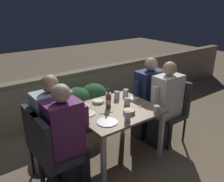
# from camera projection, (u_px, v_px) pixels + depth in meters

# --- Properties ---
(ground_plane) EXTENTS (16.00, 16.00, 0.00)m
(ground_plane) POSITION_uv_depth(u_px,v_px,m) (115.00, 156.00, 3.24)
(ground_plane) COLOR #847056
(parapet_wall) EXTENTS (9.00, 0.18, 0.85)m
(parapet_wall) POSITION_uv_depth(u_px,v_px,m) (67.00, 96.00, 4.11)
(parapet_wall) COLOR gray
(parapet_wall) RESTS_ON ground_plane
(dining_table) EXTENTS (1.01, 0.88, 0.71)m
(dining_table) POSITION_uv_depth(u_px,v_px,m) (115.00, 115.00, 3.02)
(dining_table) COLOR #937556
(dining_table) RESTS_ON ground_plane
(planter_hedge) EXTENTS (1.12, 0.47, 0.73)m
(planter_hedge) POSITION_uv_depth(u_px,v_px,m) (77.00, 107.00, 3.74)
(planter_hedge) COLOR brown
(planter_hedge) RESTS_ON ground_plane
(chair_left_near) EXTENTS (0.41, 0.40, 0.93)m
(chair_left_near) POSITION_uv_depth(u_px,v_px,m) (50.00, 151.00, 2.42)
(chair_left_near) COLOR #333338
(chair_left_near) RESTS_ON ground_plane
(person_purple_stripe) EXTENTS (0.47, 0.26, 1.23)m
(person_purple_stripe) POSITION_uv_depth(u_px,v_px,m) (67.00, 138.00, 2.50)
(person_purple_stripe) COLOR #282833
(person_purple_stripe) RESTS_ON ground_plane
(chair_left_far) EXTENTS (0.41, 0.40, 0.93)m
(chair_left_far) POSITION_uv_depth(u_px,v_px,m) (41.00, 139.00, 2.62)
(chair_left_far) COLOR #333338
(chair_left_far) RESTS_ON ground_plane
(person_blue_shirt) EXTENTS (0.49, 0.26, 1.26)m
(person_blue_shirt) POSITION_uv_depth(u_px,v_px,m) (57.00, 127.00, 2.70)
(person_blue_shirt) COLOR #282833
(person_blue_shirt) RESTS_ON ground_plane
(chair_right_near) EXTENTS (0.41, 0.40, 0.93)m
(chair_right_near) POSITION_uv_depth(u_px,v_px,m) (174.00, 106.00, 3.46)
(chair_right_near) COLOR #333338
(chair_right_near) RESTS_ON ground_plane
(person_white_polo) EXTENTS (0.48, 0.26, 1.23)m
(person_white_polo) POSITION_uv_depth(u_px,v_px,m) (165.00, 105.00, 3.33)
(person_white_polo) COLOR #282833
(person_white_polo) RESTS_ON ground_plane
(chair_right_far) EXTENTS (0.41, 0.40, 0.93)m
(chair_right_far) POSITION_uv_depth(u_px,v_px,m) (156.00, 99.00, 3.69)
(chair_right_far) COLOR #333338
(chair_right_far) RESTS_ON ground_plane
(person_navy_jumper) EXTENTS (0.50, 0.26, 1.23)m
(person_navy_jumper) POSITION_uv_depth(u_px,v_px,m) (147.00, 98.00, 3.56)
(person_navy_jumper) COLOR #282833
(person_navy_jumper) RESTS_ON ground_plane
(beer_bottle) EXTENTS (0.07, 0.07, 0.26)m
(beer_bottle) POSITION_uv_depth(u_px,v_px,m) (108.00, 101.00, 2.97)
(beer_bottle) COLOR brown
(beer_bottle) RESTS_ON dining_table
(plate_0) EXTENTS (0.18, 0.18, 0.01)m
(plate_0) POSITION_uv_depth(u_px,v_px,m) (88.00, 114.00, 2.85)
(plate_0) COLOR silver
(plate_0) RESTS_ON dining_table
(plate_1) EXTENTS (0.24, 0.24, 0.01)m
(plate_1) POSITION_uv_depth(u_px,v_px,m) (107.00, 122.00, 2.65)
(plate_1) COLOR silver
(plate_1) RESTS_ON dining_table
(plate_2) EXTENTS (0.21, 0.21, 0.01)m
(plate_2) POSITION_uv_depth(u_px,v_px,m) (82.00, 107.00, 3.04)
(plate_2) COLOR silver
(plate_2) RESTS_ON dining_table
(bowl_0) EXTENTS (0.13, 0.13, 0.03)m
(bowl_0) POSITION_uv_depth(u_px,v_px,m) (134.00, 99.00, 3.24)
(bowl_0) COLOR silver
(bowl_0) RESTS_ON dining_table
(bowl_1) EXTENTS (0.15, 0.15, 0.04)m
(bowl_1) POSITION_uv_depth(u_px,v_px,m) (98.00, 101.00, 3.17)
(bowl_1) COLOR silver
(bowl_1) RESTS_ON dining_table
(bowl_2) EXTENTS (0.14, 0.14, 0.05)m
(bowl_2) POSITION_uv_depth(u_px,v_px,m) (129.00, 111.00, 2.86)
(bowl_2) COLOR tan
(bowl_2) RESTS_ON dining_table
(glass_cup_0) EXTENTS (0.07, 0.07, 0.11)m
(glass_cup_0) POSITION_uv_depth(u_px,v_px,m) (128.00, 116.00, 2.67)
(glass_cup_0) COLOR silver
(glass_cup_0) RESTS_ON dining_table
(glass_cup_1) EXTENTS (0.07, 0.07, 0.11)m
(glass_cup_1) POSITION_uv_depth(u_px,v_px,m) (117.00, 95.00, 3.27)
(glass_cup_1) COLOR silver
(glass_cup_1) RESTS_ON dining_table
(glass_cup_2) EXTENTS (0.07, 0.07, 0.08)m
(glass_cup_2) POSITION_uv_depth(u_px,v_px,m) (157.00, 109.00, 2.90)
(glass_cup_2) COLOR silver
(glass_cup_2) RESTS_ON dining_table
(glass_cup_3) EXTENTS (0.08, 0.08, 0.10)m
(glass_cup_3) POSITION_uv_depth(u_px,v_px,m) (126.00, 93.00, 3.39)
(glass_cup_3) COLOR silver
(glass_cup_3) RESTS_ON dining_table
(glass_cup_4) EXTENTS (0.08, 0.08, 0.10)m
(glass_cup_4) POSITION_uv_depth(u_px,v_px,m) (109.00, 96.00, 3.24)
(glass_cup_4) COLOR silver
(glass_cup_4) RESTS_ON dining_table
(glass_cup_5) EXTENTS (0.08, 0.08, 0.09)m
(glass_cup_5) POSITION_uv_depth(u_px,v_px,m) (127.00, 101.00, 3.11)
(glass_cup_5) COLOR silver
(glass_cup_5) RESTS_ON dining_table
(fork_0) EXTENTS (0.16, 0.09, 0.01)m
(fork_0) POSITION_uv_depth(u_px,v_px,m) (142.00, 105.00, 3.09)
(fork_0) COLOR silver
(fork_0) RESTS_ON dining_table
(fork_1) EXTENTS (0.17, 0.06, 0.01)m
(fork_1) POSITION_uv_depth(u_px,v_px,m) (106.00, 113.00, 2.88)
(fork_1) COLOR silver
(fork_1) RESTS_ON dining_table
(potted_plant) EXTENTS (0.31, 0.31, 0.72)m
(potted_plant) POSITION_uv_depth(u_px,v_px,m) (145.00, 94.00, 4.20)
(potted_plant) COLOR #B2A899
(potted_plant) RESTS_ON ground_plane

